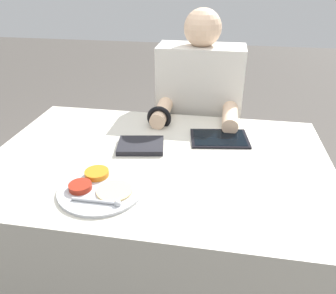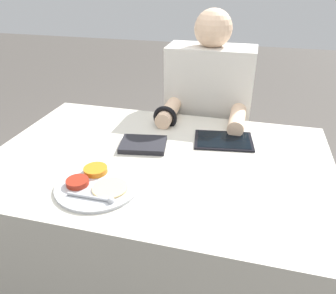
# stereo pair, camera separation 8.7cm
# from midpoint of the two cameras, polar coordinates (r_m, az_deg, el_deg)

# --- Properties ---
(dining_table) EXTENTS (1.26, 0.84, 0.78)m
(dining_table) POSITION_cam_midpoint_polar(r_m,az_deg,el_deg) (1.46, -3.33, -15.19)
(dining_table) COLOR beige
(dining_table) RESTS_ON ground_plane
(thali_tray) EXTENTS (0.27, 0.27, 0.03)m
(thali_tray) POSITION_cam_midpoint_polar(r_m,az_deg,el_deg) (1.08, -14.05, -6.85)
(thali_tray) COLOR #B7BABF
(thali_tray) RESTS_ON dining_table
(red_notebook) EXTENTS (0.20, 0.16, 0.02)m
(red_notebook) POSITION_cam_midpoint_polar(r_m,az_deg,el_deg) (1.29, -6.71, 0.17)
(red_notebook) COLOR silver
(red_notebook) RESTS_ON dining_table
(tablet_device) EXTENTS (0.26, 0.20, 0.01)m
(tablet_device) POSITION_cam_midpoint_polar(r_m,az_deg,el_deg) (1.36, 7.13, 1.47)
(tablet_device) COLOR black
(tablet_device) RESTS_ON dining_table
(person_diner) EXTENTS (0.42, 0.43, 1.24)m
(person_diner) POSITION_cam_midpoint_polar(r_m,az_deg,el_deg) (1.78, 3.71, 1.37)
(person_diner) COLOR black
(person_diner) RESTS_ON ground_plane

